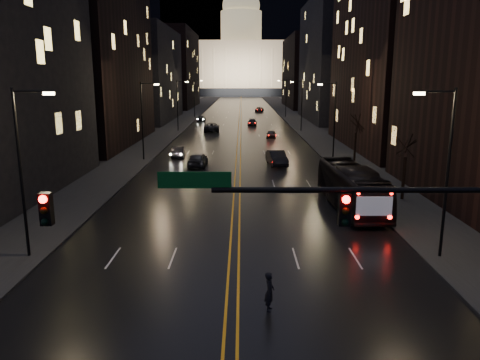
{
  "coord_description": "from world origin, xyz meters",
  "views": [
    {
      "loc": [
        0.41,
        -13.56,
        9.49
      ],
      "look_at": [
        0.3,
        12.96,
        3.65
      ],
      "focal_mm": 35.0,
      "sensor_mm": 36.0,
      "label": 1
    }
  ],
  "objects_px": {
    "oncoming_car_a": "(198,159)",
    "receding_car_a": "(277,158)",
    "traffic_signal": "(423,225)",
    "oncoming_car_b": "(178,152)",
    "bus": "(351,187)",
    "pedestrian_a": "(270,292)"
  },
  "relations": [
    {
      "from": "oncoming_car_a",
      "to": "receding_car_a",
      "type": "bearing_deg",
      "value": -172.22
    },
    {
      "from": "traffic_signal",
      "to": "receding_car_a",
      "type": "relative_size",
      "value": 3.51
    },
    {
      "from": "receding_car_a",
      "to": "oncoming_car_b",
      "type": "bearing_deg",
      "value": 149.15
    },
    {
      "from": "traffic_signal",
      "to": "bus",
      "type": "xyz_separation_m",
      "value": [
        2.59,
        19.97,
        -3.53
      ]
    },
    {
      "from": "bus",
      "to": "traffic_signal",
      "type": "bearing_deg",
      "value": -100.03
    },
    {
      "from": "oncoming_car_b",
      "to": "receding_car_a",
      "type": "height_order",
      "value": "receding_car_a"
    },
    {
      "from": "oncoming_car_b",
      "to": "bus",
      "type": "bearing_deg",
      "value": 120.75
    },
    {
      "from": "traffic_signal",
      "to": "oncoming_car_a",
      "type": "relative_size",
      "value": 3.7
    },
    {
      "from": "traffic_signal",
      "to": "oncoming_car_a",
      "type": "distance_m",
      "value": 38.02
    },
    {
      "from": "bus",
      "to": "oncoming_car_a",
      "type": "height_order",
      "value": "bus"
    },
    {
      "from": "traffic_signal",
      "to": "bus",
      "type": "relative_size",
      "value": 1.53
    },
    {
      "from": "receding_car_a",
      "to": "pedestrian_a",
      "type": "bearing_deg",
      "value": -101.49
    },
    {
      "from": "oncoming_car_b",
      "to": "receding_car_a",
      "type": "relative_size",
      "value": 0.86
    },
    {
      "from": "oncoming_car_b",
      "to": "pedestrian_a",
      "type": "distance_m",
      "value": 39.15
    },
    {
      "from": "oncoming_car_a",
      "to": "pedestrian_a",
      "type": "distance_m",
      "value": 32.63
    },
    {
      "from": "traffic_signal",
      "to": "oncoming_car_b",
      "type": "height_order",
      "value": "traffic_signal"
    },
    {
      "from": "bus",
      "to": "oncoming_car_a",
      "type": "bearing_deg",
      "value": 125.51
    },
    {
      "from": "receding_car_a",
      "to": "pedestrian_a",
      "type": "relative_size",
      "value": 2.91
    },
    {
      "from": "traffic_signal",
      "to": "oncoming_car_b",
      "type": "distance_m",
      "value": 44.63
    },
    {
      "from": "oncoming_car_b",
      "to": "receding_car_a",
      "type": "distance_m",
      "value": 12.68
    },
    {
      "from": "oncoming_car_a",
      "to": "oncoming_car_b",
      "type": "bearing_deg",
      "value": -61.97
    },
    {
      "from": "pedestrian_a",
      "to": "bus",
      "type": "bearing_deg",
      "value": -15.37
    }
  ]
}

